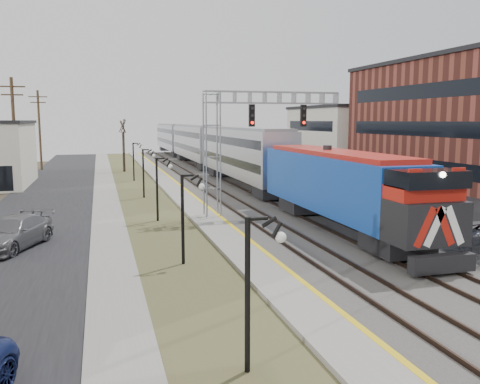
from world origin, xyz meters
name	(u,v)px	position (x,y,z in m)	size (l,w,h in m)	color
street_west	(42,208)	(-11.50, 35.00, 0.02)	(7.00, 120.00, 0.04)	black
sidewalk	(107,205)	(-7.00, 35.00, 0.04)	(2.00, 120.00, 0.08)	gray
grass_median	(147,204)	(-4.00, 35.00, 0.03)	(4.00, 120.00, 0.06)	#4C532C
platform	(187,201)	(-1.00, 35.00, 0.12)	(2.00, 120.00, 0.24)	gray
ballast_bed	(248,198)	(4.00, 35.00, 0.10)	(8.00, 120.00, 0.20)	#595651
parking_lot	(382,194)	(16.00, 35.00, 0.02)	(16.00, 120.00, 0.04)	black
platform_edge	(198,199)	(-0.12, 35.00, 0.24)	(0.24, 120.00, 0.01)	gold
track_near	(224,197)	(2.00, 35.00, 0.28)	(1.58, 120.00, 0.15)	#2D2119
track_far	(266,196)	(5.50, 35.00, 0.28)	(1.58, 120.00, 0.15)	#2D2119
train	(208,148)	(5.50, 57.52, 2.92)	(3.00, 85.85, 5.33)	#1443A7
signal_gantry	(238,132)	(1.22, 27.99, 5.59)	(9.00, 1.07, 8.15)	gray
lampposts	(182,219)	(-4.00, 18.29, 2.00)	(0.14, 62.14, 4.00)	black
fence	(298,188)	(8.20, 35.00, 0.80)	(0.04, 120.00, 1.60)	gray
bare_trees	(30,167)	(-12.66, 38.91, 2.70)	(12.30, 42.30, 5.95)	#382D23
car_lot_d	(417,215)	(10.71, 22.31, 0.71)	(1.99, 4.91, 1.42)	navy
car_lot_e	(362,199)	(10.75, 29.02, 0.64)	(1.52, 3.78, 1.29)	gray
car_lot_f	(380,193)	(13.26, 30.68, 0.78)	(1.65, 4.73, 1.56)	#0E4725
car_street_b	(13,234)	(-11.64, 23.08, 0.77)	(2.16, 5.32, 1.54)	slate
car_lot_g	(285,172)	(12.27, 48.75, 0.69)	(1.62, 4.03, 1.37)	gray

